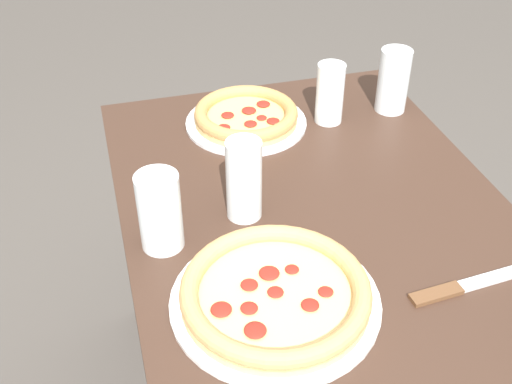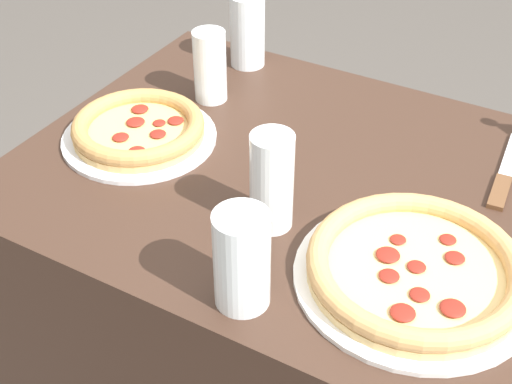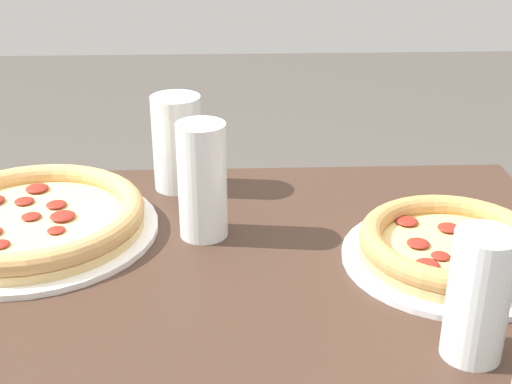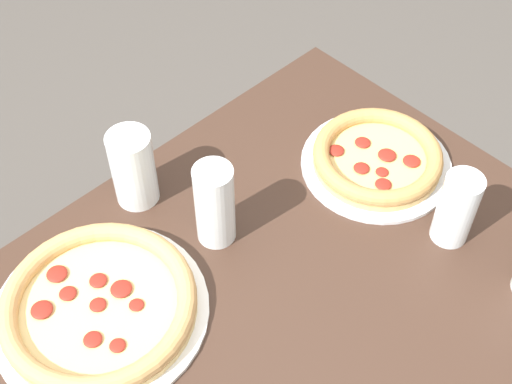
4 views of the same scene
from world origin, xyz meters
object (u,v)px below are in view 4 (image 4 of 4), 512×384
Objects in this scene: pizza_veggie at (377,158)px; glass_lemonade at (215,206)px; glass_mango_juice at (133,169)px; glass_red_wine at (456,211)px; pizza_salami at (99,306)px.

pizza_veggie is 0.33m from glass_lemonade.
glass_mango_juice reaches higher than pizza_veggie.
glass_red_wine is at bearing 126.90° from glass_mango_juice.
pizza_veggie is 1.73× the size of glass_lemonade.
glass_lemonade is 0.39m from glass_red_wine.
glass_red_wine reaches higher than pizza_salami.
glass_lemonade is at bearing 105.10° from glass_mango_juice.
glass_lemonade is (-0.23, 0.01, 0.05)m from pizza_salami.
pizza_salami is 2.30× the size of glass_mango_juice.
glass_lemonade reaches higher than glass_mango_juice.
pizza_salami is 0.55m from pizza_veggie.
pizza_veggie is 1.88× the size of glass_mango_juice.
glass_mango_juice is (-0.19, -0.15, 0.05)m from pizza_salami.
pizza_salami is 2.41× the size of glass_red_wine.
pizza_salami is at bearing 38.31° from glass_mango_juice.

